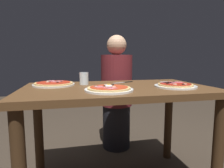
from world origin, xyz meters
The scene contains 8 objects.
dining_table centered at (0.00, 0.00, 0.63)m, with size 1.27×0.74×0.75m.
pizza_foreground centered at (-0.09, -0.16, 0.76)m, with size 0.29×0.29×0.05m.
pizza_across_left centered at (0.38, -0.11, 0.76)m, with size 0.28×0.28×0.03m.
pizza_across_right centered at (-0.43, 0.15, 0.76)m, with size 0.30×0.30×0.03m.
water_glass_near centered at (-0.22, 0.16, 0.79)m, with size 0.07×0.07×0.09m.
fork centered at (0.48, 0.16, 0.75)m, with size 0.15×0.08×0.00m.
knife centered at (0.11, 0.21, 0.75)m, with size 0.18×0.10×0.01m.
diner_person centered at (0.16, 0.64, 0.56)m, with size 0.32×0.32×1.18m.
Camera 1 is at (-0.33, -1.27, 0.93)m, focal length 30.65 mm.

